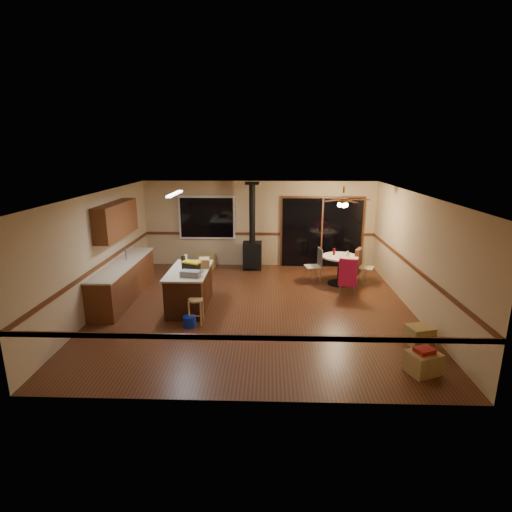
{
  "coord_description": "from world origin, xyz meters",
  "views": [
    {
      "loc": [
        0.29,
        -8.51,
        3.52
      ],
      "look_at": [
        0.0,
        0.3,
        1.15
      ],
      "focal_mm": 28.0,
      "sensor_mm": 36.0,
      "label": 1
    }
  ],
  "objects_px": {
    "kitchen_island": "(190,288)",
    "blue_bucket": "(190,321)",
    "chair_left": "(317,261)",
    "chair_right": "(359,261)",
    "toolbox_black": "(192,267)",
    "wood_stove": "(252,246)",
    "box_under_window": "(206,261)",
    "toolbox_grey": "(191,274)",
    "box_corner_b": "(419,335)",
    "bar_stool": "(196,311)",
    "chair_near": "(348,272)",
    "dining_table": "(340,265)",
    "box_corner_a": "(423,363)"
  },
  "relations": [
    {
      "from": "chair_left",
      "to": "box_under_window",
      "type": "distance_m",
      "value": 3.46
    },
    {
      "from": "toolbox_grey",
      "to": "dining_table",
      "type": "bearing_deg",
      "value": 32.35
    },
    {
      "from": "wood_stove",
      "to": "box_under_window",
      "type": "height_order",
      "value": "wood_stove"
    },
    {
      "from": "chair_near",
      "to": "box_corner_a",
      "type": "height_order",
      "value": "chair_near"
    },
    {
      "from": "toolbox_grey",
      "to": "box_corner_b",
      "type": "relative_size",
      "value": 0.93
    },
    {
      "from": "box_under_window",
      "to": "box_corner_a",
      "type": "distance_m",
      "value": 7.26
    },
    {
      "from": "toolbox_black",
      "to": "blue_bucket",
      "type": "relative_size",
      "value": 1.3
    },
    {
      "from": "toolbox_grey",
      "to": "dining_table",
      "type": "xyz_separation_m",
      "value": [
        3.55,
        2.25,
        -0.43
      ]
    },
    {
      "from": "toolbox_black",
      "to": "wood_stove",
      "type": "bearing_deg",
      "value": 69.06
    },
    {
      "from": "wood_stove",
      "to": "toolbox_black",
      "type": "distance_m",
      "value": 3.39
    },
    {
      "from": "dining_table",
      "to": "chair_near",
      "type": "bearing_deg",
      "value": -86.73
    },
    {
      "from": "chair_left",
      "to": "box_corner_b",
      "type": "bearing_deg",
      "value": -66.82
    },
    {
      "from": "box_corner_a",
      "to": "chair_left",
      "type": "bearing_deg",
      "value": 105.01
    },
    {
      "from": "kitchen_island",
      "to": "box_under_window",
      "type": "xyz_separation_m",
      "value": [
        -0.13,
        3.1,
        -0.24
      ]
    },
    {
      "from": "wood_stove",
      "to": "dining_table",
      "type": "xyz_separation_m",
      "value": [
        2.38,
        -1.3,
        -0.2
      ]
    },
    {
      "from": "kitchen_island",
      "to": "toolbox_grey",
      "type": "distance_m",
      "value": 0.72
    },
    {
      "from": "kitchen_island",
      "to": "box_corner_b",
      "type": "bearing_deg",
      "value": -19.84
    },
    {
      "from": "chair_left",
      "to": "box_under_window",
      "type": "xyz_separation_m",
      "value": [
        -3.21,
        1.23,
        -0.38
      ]
    },
    {
      "from": "toolbox_grey",
      "to": "box_corner_b",
      "type": "bearing_deg",
      "value": -14.66
    },
    {
      "from": "wood_stove",
      "to": "blue_bucket",
      "type": "relative_size",
      "value": 9.48
    },
    {
      "from": "kitchen_island",
      "to": "blue_bucket",
      "type": "xyz_separation_m",
      "value": [
        0.18,
        -1.02,
        -0.34
      ]
    },
    {
      "from": "blue_bucket",
      "to": "wood_stove",
      "type": "bearing_deg",
      "value": 74.62
    },
    {
      "from": "kitchen_island",
      "to": "blue_bucket",
      "type": "distance_m",
      "value": 1.09
    },
    {
      "from": "bar_stool",
      "to": "box_under_window",
      "type": "relative_size",
      "value": 1.03
    },
    {
      "from": "chair_left",
      "to": "chair_near",
      "type": "height_order",
      "value": "same"
    },
    {
      "from": "toolbox_black",
      "to": "dining_table",
      "type": "xyz_separation_m",
      "value": [
        3.59,
        1.86,
        -0.46
      ]
    },
    {
      "from": "toolbox_grey",
      "to": "chair_left",
      "type": "bearing_deg",
      "value": 38.7
    },
    {
      "from": "chair_left",
      "to": "chair_right",
      "type": "height_order",
      "value": "same"
    },
    {
      "from": "kitchen_island",
      "to": "box_under_window",
      "type": "height_order",
      "value": "kitchen_island"
    },
    {
      "from": "chair_left",
      "to": "box_corner_b",
      "type": "distance_m",
      "value": 3.86
    },
    {
      "from": "kitchen_island",
      "to": "dining_table",
      "type": "xyz_separation_m",
      "value": [
        3.68,
        1.75,
        0.08
      ]
    },
    {
      "from": "blue_bucket",
      "to": "chair_left",
      "type": "distance_m",
      "value": 4.13
    },
    {
      "from": "toolbox_grey",
      "to": "bar_stool",
      "type": "relative_size",
      "value": 0.75
    },
    {
      "from": "kitchen_island",
      "to": "bar_stool",
      "type": "xyz_separation_m",
      "value": [
        0.3,
        -0.89,
        -0.18
      ]
    },
    {
      "from": "chair_right",
      "to": "box_under_window",
      "type": "height_order",
      "value": "chair_right"
    },
    {
      "from": "chair_left",
      "to": "chair_near",
      "type": "bearing_deg",
      "value": -56.97
    },
    {
      "from": "bar_stool",
      "to": "box_corner_b",
      "type": "xyz_separation_m",
      "value": [
        4.3,
        -0.77,
        -0.1
      ]
    },
    {
      "from": "blue_bucket",
      "to": "box_corner_a",
      "type": "relative_size",
      "value": 0.56
    },
    {
      "from": "wood_stove",
      "to": "chair_near",
      "type": "bearing_deg",
      "value": -41.75
    },
    {
      "from": "toolbox_black",
      "to": "blue_bucket",
      "type": "distance_m",
      "value": 1.28
    },
    {
      "from": "chair_right",
      "to": "toolbox_black",
      "type": "bearing_deg",
      "value": -154.3
    },
    {
      "from": "toolbox_grey",
      "to": "kitchen_island",
      "type": "bearing_deg",
      "value": 105.67
    },
    {
      "from": "bar_stool",
      "to": "box_corner_b",
      "type": "distance_m",
      "value": 4.37
    },
    {
      "from": "box_under_window",
      "to": "box_corner_b",
      "type": "relative_size",
      "value": 1.21
    },
    {
      "from": "bar_stool",
      "to": "chair_right",
      "type": "bearing_deg",
      "value": 35.2
    },
    {
      "from": "chair_right",
      "to": "box_corner_b",
      "type": "bearing_deg",
      "value": -83.83
    },
    {
      "from": "blue_bucket",
      "to": "box_corner_b",
      "type": "bearing_deg",
      "value": -8.2
    },
    {
      "from": "wood_stove",
      "to": "box_under_window",
      "type": "relative_size",
      "value": 4.73
    },
    {
      "from": "kitchen_island",
      "to": "blue_bucket",
      "type": "bearing_deg",
      "value": -80.03
    },
    {
      "from": "chair_right",
      "to": "box_under_window",
      "type": "distance_m",
      "value": 4.53
    }
  ]
}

